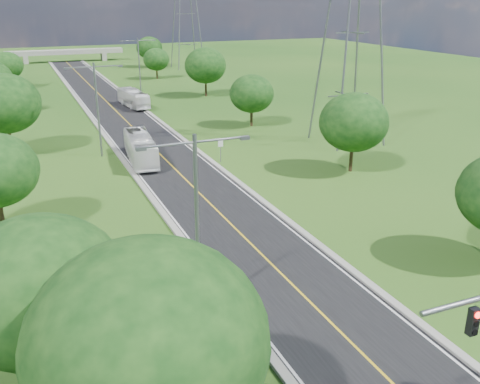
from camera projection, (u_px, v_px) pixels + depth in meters
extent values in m
plane|color=#1C4814|center=(128.00, 123.00, 73.47)|extent=(260.00, 260.00, 0.00)
cube|color=black|center=(120.00, 115.00, 78.65)|extent=(8.00, 150.00, 0.06)
cube|color=gray|center=(90.00, 117.00, 77.07)|extent=(0.50, 150.00, 0.22)
cube|color=gray|center=(148.00, 112.00, 80.17)|extent=(0.50, 150.00, 0.22)
cube|color=black|center=(473.00, 321.00, 18.66)|extent=(0.35, 0.28, 1.05)
cylinder|color=#FF140C|center=(478.00, 315.00, 18.40)|extent=(0.24, 0.06, 0.24)
cylinder|color=slate|center=(221.00, 151.00, 55.92)|extent=(0.08, 0.08, 2.40)
cube|color=white|center=(221.00, 143.00, 55.62)|extent=(0.55, 0.04, 0.70)
cube|color=gray|center=(26.00, 60.00, 138.68)|extent=(1.20, 3.00, 2.00)
cube|color=gray|center=(104.00, 57.00, 145.99)|extent=(1.20, 3.00, 2.00)
cube|color=gray|center=(65.00, 52.00, 141.78)|extent=(30.00, 3.00, 1.20)
cylinder|color=slate|center=(197.00, 227.00, 28.03)|extent=(0.22, 0.22, 10.00)
cylinder|color=slate|center=(167.00, 145.00, 25.94)|extent=(2.80, 0.12, 0.12)
cylinder|color=slate|center=(221.00, 139.00, 26.96)|extent=(2.80, 0.12, 0.12)
cube|color=slate|center=(141.00, 149.00, 25.48)|extent=(0.50, 0.25, 0.18)
cube|color=slate|center=(245.00, 138.00, 27.45)|extent=(0.50, 0.25, 0.18)
cylinder|color=slate|center=(98.00, 111.00, 56.58)|extent=(0.22, 0.22, 10.00)
cylinder|color=slate|center=(80.00, 67.00, 54.49)|extent=(2.80, 0.12, 0.12)
cylinder|color=slate|center=(107.00, 66.00, 55.51)|extent=(2.80, 0.12, 0.12)
cube|color=slate|center=(67.00, 68.00, 54.03)|extent=(0.50, 0.25, 0.18)
cube|color=slate|center=(120.00, 66.00, 56.00)|extent=(0.50, 0.25, 0.18)
cylinder|color=slate|center=(140.00, 69.00, 89.51)|extent=(0.22, 0.22, 10.00)
cylinder|color=slate|center=(129.00, 41.00, 87.42)|extent=(2.80, 0.12, 0.12)
cylinder|color=slate|center=(146.00, 40.00, 88.44)|extent=(2.80, 0.12, 0.12)
cube|color=slate|center=(121.00, 41.00, 86.96)|extent=(0.50, 0.25, 0.18)
cube|color=slate|center=(154.00, 40.00, 88.93)|extent=(0.50, 0.25, 0.18)
cylinder|color=black|center=(52.00, 366.00, 22.84)|extent=(0.36, 0.36, 3.06)
ellipsoid|color=#0E330F|center=(40.00, 289.00, 21.56)|extent=(7.14, 7.14, 6.07)
cylinder|color=black|center=(1.00, 213.00, 39.48)|extent=(0.36, 0.36, 2.70)
cylinder|color=black|center=(10.00, 139.00, 58.78)|extent=(0.36, 0.36, 3.24)
ellipsoid|color=#0E330F|center=(5.00, 103.00, 57.42)|extent=(7.56, 7.56, 6.43)
cylinder|color=black|center=(9.00, 82.00, 100.61)|extent=(0.36, 0.36, 2.52)
ellipsoid|color=#0E330F|center=(7.00, 65.00, 99.55)|extent=(5.88, 5.88, 5.00)
ellipsoid|color=#0E330F|center=(148.00, 342.00, 17.25)|extent=(7.98, 7.98, 6.78)
cylinder|color=black|center=(351.00, 157.00, 52.86)|extent=(0.36, 0.36, 2.88)
ellipsoid|color=#0E330F|center=(354.00, 122.00, 51.65)|extent=(6.72, 6.72, 5.71)
cylinder|color=black|center=(251.00, 117.00, 71.59)|extent=(0.36, 0.36, 2.52)
ellipsoid|color=#0E330F|center=(252.00, 94.00, 70.53)|extent=(5.88, 5.88, 5.00)
cylinder|color=black|center=(206.00, 87.00, 92.99)|extent=(0.36, 0.36, 3.06)
ellipsoid|color=#0E330F|center=(205.00, 66.00, 91.71)|extent=(7.14, 7.14, 6.07)
cylinder|color=black|center=(157.00, 73.00, 112.97)|extent=(0.36, 0.36, 2.34)
ellipsoid|color=#0E330F|center=(156.00, 59.00, 111.98)|extent=(5.46, 5.46, 4.64)
cylinder|color=black|center=(150.00, 62.00, 131.48)|extent=(0.36, 0.36, 2.70)
ellipsoid|color=#0E330F|center=(149.00, 48.00, 130.35)|extent=(6.30, 6.30, 5.36)
imported|color=white|center=(133.00, 98.00, 83.68)|extent=(3.24, 9.81, 2.68)
imported|color=white|center=(140.00, 148.00, 55.96)|extent=(3.40, 10.47, 2.86)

